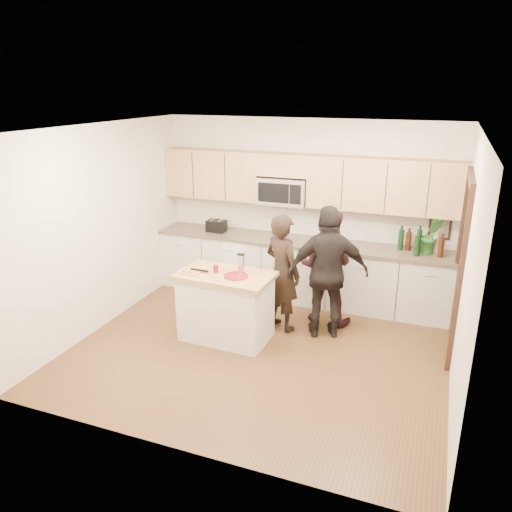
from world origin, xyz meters
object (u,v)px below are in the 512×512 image
at_px(toaster, 216,226).
at_px(woman_center, 326,267).
at_px(woman_left, 282,273).
at_px(island, 226,306).
at_px(woman_right, 328,273).

relative_size(toaster, woman_center, 0.18).
height_order(woman_left, woman_center, woman_center).
relative_size(toaster, woman_left, 0.18).
bearing_deg(toaster, island, -61.47).
height_order(toaster, woman_left, woman_left).
bearing_deg(island, woman_center, 44.16).
bearing_deg(toaster, woman_left, -35.44).
distance_m(island, toaster, 1.88).
bearing_deg(island, toaster, 120.82).
xyz_separation_m(woman_center, woman_right, (0.13, -0.41, 0.07)).
xyz_separation_m(toaster, woman_left, (1.43, -1.02, -0.23)).
bearing_deg(woman_center, woman_right, 106.77).
distance_m(toaster, woman_right, 2.29).
distance_m(toaster, woman_center, 2.03).
bearing_deg(woman_right, woman_center, -92.44).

